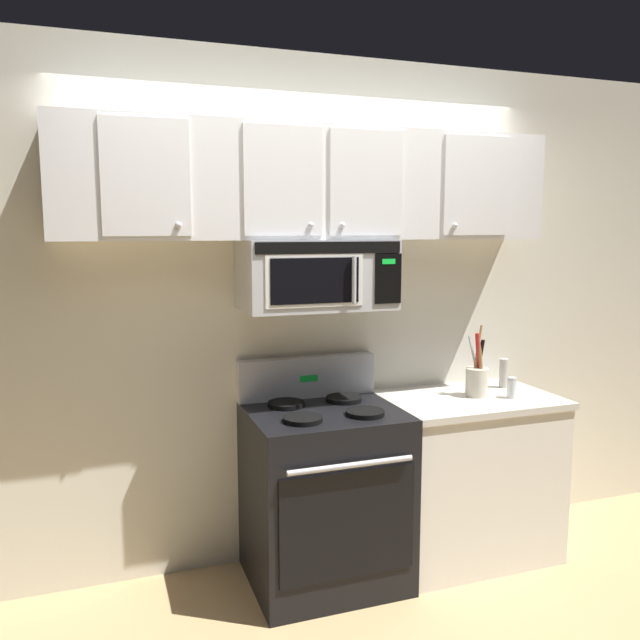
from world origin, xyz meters
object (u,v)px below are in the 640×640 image
over_range_microwave (317,275)px  pepper_mill (504,373)px  stove_range (324,492)px  utensil_crock_cream (477,379)px  salt_shaker (512,388)px

over_range_microwave → pepper_mill: size_ratio=4.54×
pepper_mill → stove_range: bearing=-174.6°
over_range_microwave → pepper_mill: over_range_microwave is taller
pepper_mill → utensil_crock_cream: bearing=-155.1°
stove_range → over_range_microwave: 1.11m
salt_shaker → utensil_crock_cream: bearing=147.4°
stove_range → utensil_crock_cream: (0.88, -0.01, 0.53)m
utensil_crock_cream → pepper_mill: (0.25, 0.12, -0.01)m
stove_range → salt_shaker: size_ratio=9.86×
utensil_crock_cream → over_range_microwave: bearing=171.8°
stove_range → pepper_mill: bearing=5.4°
over_range_microwave → pepper_mill: 1.28m
over_range_microwave → salt_shaker: over_range_microwave is taller
stove_range → salt_shaker: 1.15m
stove_range → utensil_crock_cream: size_ratio=2.90×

